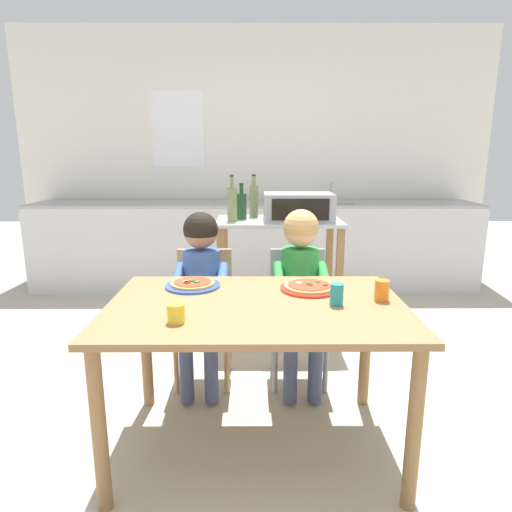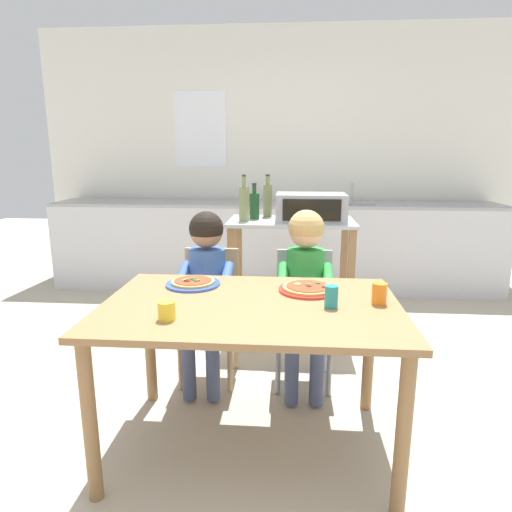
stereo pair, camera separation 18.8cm
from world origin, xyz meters
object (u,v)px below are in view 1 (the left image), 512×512
(dining_table, at_px, (256,323))
(dining_chair_right, at_px, (298,305))
(drinking_cup_yellow, at_px, (176,313))
(drinking_cup_teal, at_px, (337,294))
(bottle_slim_sauce, at_px, (254,199))
(pizza_plate_blue_rimmed, at_px, (193,284))
(kitchen_island_cart, at_px, (279,260))
(bottle_dark_olive_oil, at_px, (232,203))
(drinking_cup_orange, at_px, (382,290))
(bottle_tall_green_wine, at_px, (242,205))
(toaster_oven, at_px, (298,207))
(dining_chair_left, at_px, (204,305))
(child_in_green_shirt, at_px, (301,276))
(pizza_plate_red_rimmed, at_px, (309,287))
(child_in_blue_striped_shirt, at_px, (201,278))

(dining_table, height_order, dining_chair_right, dining_chair_right)
(drinking_cup_yellow, relative_size, drinking_cup_teal, 0.78)
(bottle_slim_sauce, distance_m, pizza_plate_blue_rimmed, 1.38)
(kitchen_island_cart, bearing_deg, bottle_dark_olive_oil, -166.71)
(dining_chair_right, bearing_deg, pizza_plate_blue_rimmed, -142.30)
(dining_table, bearing_deg, drinking_cup_teal, -4.41)
(kitchen_island_cart, xyz_separation_m, drinking_cup_orange, (0.40, -1.36, 0.19))
(bottle_tall_green_wine, height_order, dining_chair_right, bottle_tall_green_wine)
(toaster_oven, height_order, bottle_tall_green_wine, bottle_tall_green_wine)
(bottle_slim_sauce, relative_size, bottle_tall_green_wine, 1.22)
(kitchen_island_cart, bearing_deg, drinking_cup_yellow, -107.19)
(toaster_oven, height_order, bottle_slim_sauce, bottle_slim_sauce)
(dining_chair_right, bearing_deg, dining_chair_left, 179.85)
(toaster_oven, relative_size, child_in_green_shirt, 0.47)
(pizza_plate_red_rimmed, bearing_deg, drinking_cup_teal, -67.65)
(bottle_slim_sauce, height_order, dining_chair_left, bottle_slim_sauce)
(dining_table, distance_m, pizza_plate_red_rimmed, 0.35)
(bottle_dark_olive_oil, height_order, bottle_tall_green_wine, bottle_dark_olive_oil)
(toaster_oven, bearing_deg, bottle_tall_green_wine, 170.43)
(toaster_oven, distance_m, bottle_dark_olive_oil, 0.49)
(kitchen_island_cart, bearing_deg, drinking_cup_teal, -82.82)
(toaster_oven, distance_m, dining_chair_left, 1.06)
(dining_table, bearing_deg, kitchen_island_cart, 82.70)
(dining_chair_left, height_order, drinking_cup_yellow, drinking_cup_yellow)
(bottle_dark_olive_oil, relative_size, dining_chair_left, 0.42)
(dining_chair_right, xyz_separation_m, pizza_plate_red_rimmed, (0.00, -0.51, 0.28))
(dining_chair_right, relative_size, pizza_plate_blue_rimmed, 2.90)
(kitchen_island_cart, height_order, pizza_plate_red_rimmed, kitchen_island_cart)
(bottle_slim_sauce, relative_size, drinking_cup_yellow, 4.22)
(bottle_dark_olive_oil, bearing_deg, child_in_green_shirt, -58.96)
(child_in_green_shirt, bearing_deg, bottle_slim_sauce, 105.81)
(dining_table, height_order, child_in_blue_striped_shirt, child_in_blue_striped_shirt)
(pizza_plate_red_rimmed, distance_m, drinking_cup_teal, 0.25)
(kitchen_island_cart, distance_m, drinking_cup_yellow, 1.71)
(bottle_dark_olive_oil, relative_size, bottle_tall_green_wine, 1.25)
(dining_chair_right, height_order, drinking_cup_teal, drinking_cup_teal)
(toaster_oven, relative_size, drinking_cup_teal, 5.08)
(bottle_tall_green_wine, relative_size, child_in_blue_striped_shirt, 0.26)
(kitchen_island_cart, height_order, drinking_cup_teal, kitchen_island_cart)
(pizza_plate_blue_rimmed, height_order, pizza_plate_red_rimmed, same)
(dining_table, xyz_separation_m, child_in_green_shirt, (0.27, 0.60, 0.06))
(bottle_dark_olive_oil, distance_m, pizza_plate_red_rimmed, 1.23)
(kitchen_island_cart, distance_m, child_in_blue_striped_shirt, 0.95)
(bottle_slim_sauce, distance_m, drinking_cup_yellow, 1.85)
(child_in_blue_striped_shirt, bearing_deg, dining_chair_right, 10.98)
(child_in_blue_striped_shirt, bearing_deg, bottle_tall_green_wine, 75.42)
(bottle_dark_olive_oil, height_order, drinking_cup_orange, bottle_dark_olive_oil)
(toaster_oven, xyz_separation_m, bottle_tall_green_wine, (-0.42, 0.07, 0.00))
(dining_table, height_order, dining_chair_left, dining_chair_left)
(dining_table, xyz_separation_m, dining_chair_left, (-0.32, 0.71, -0.17))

